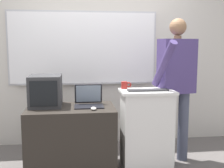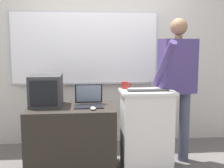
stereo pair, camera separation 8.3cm
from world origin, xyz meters
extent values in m
cube|color=beige|center=(0.00, 1.41, 1.31)|extent=(6.40, 0.12, 2.61)
cube|color=#B7B7BC|center=(-0.25, 1.34, 1.41)|extent=(2.13, 0.02, 1.05)
cube|color=white|center=(-0.25, 1.34, 1.41)|extent=(2.08, 0.02, 1.00)
cube|color=#B7B7BC|center=(-0.25, 1.32, 0.89)|extent=(1.87, 0.04, 0.02)
cube|color=silver|center=(0.44, 0.33, 0.45)|extent=(0.56, 0.38, 0.91)
cube|color=silver|center=(0.44, 0.33, 0.92)|extent=(0.61, 0.42, 0.03)
cube|color=#28231E|center=(-0.42, 0.40, 0.37)|extent=(0.99, 0.63, 0.75)
cylinder|color=#474C60|center=(0.74, 0.49, 0.43)|extent=(0.13, 0.13, 0.87)
cylinder|color=#474C60|center=(0.97, 0.54, 0.43)|extent=(0.13, 0.13, 0.87)
cube|color=#473870|center=(0.85, 0.52, 1.19)|extent=(0.47, 0.31, 0.65)
cylinder|color=#8C6647|center=(0.85, 0.52, 1.54)|extent=(0.09, 0.09, 0.04)
sphere|color=#8C6647|center=(0.85, 0.52, 1.66)|extent=(0.20, 0.20, 0.20)
cylinder|color=#473870|center=(0.62, 0.28, 1.24)|extent=(0.18, 0.45, 0.54)
cylinder|color=#473870|center=(1.09, 0.57, 1.17)|extent=(0.08, 0.08, 0.62)
cube|color=black|center=(-0.22, 0.39, 0.75)|extent=(0.33, 0.25, 0.01)
cube|color=black|center=(-0.22, 0.54, 0.88)|extent=(0.32, 0.06, 0.23)
cube|color=#8C9EB2|center=(-0.22, 0.53, 0.88)|extent=(0.29, 0.05, 0.20)
cube|color=#2D2D30|center=(0.44, 0.28, 0.95)|extent=(0.46, 0.11, 0.02)
ellipsoid|color=silver|center=(-0.17, 0.23, 0.77)|extent=(0.06, 0.10, 0.03)
cube|color=#333335|center=(-0.71, 0.50, 0.93)|extent=(0.36, 0.40, 0.36)
cube|color=black|center=(-0.71, 0.30, 0.93)|extent=(0.29, 0.01, 0.28)
cylinder|color=maroon|center=(0.20, 0.48, 0.98)|extent=(0.07, 0.07, 0.08)
torus|color=maroon|center=(0.26, 0.48, 0.98)|extent=(0.06, 0.02, 0.06)
camera|label=1|loc=(-0.33, -2.75, 1.44)|focal=45.00mm
camera|label=2|loc=(-0.25, -2.75, 1.44)|focal=45.00mm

